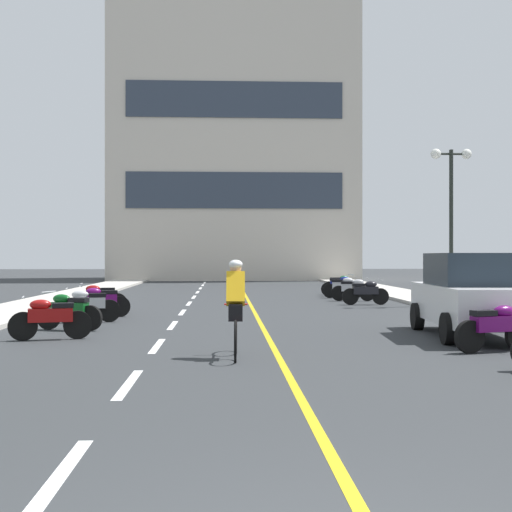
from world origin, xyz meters
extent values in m
plane|color=#2D3033|center=(0.00, 21.00, 0.00)|extent=(140.00, 140.00, 0.00)
cube|color=#B7B2A8|center=(-7.20, 24.00, 0.06)|extent=(2.40, 72.00, 0.12)
cube|color=#B7B2A8|center=(7.20, 24.00, 0.06)|extent=(2.40, 72.00, 0.12)
cube|color=silver|center=(-2.00, 2.00, 0.00)|extent=(0.14, 2.20, 0.01)
cube|color=silver|center=(-2.00, 6.00, 0.00)|extent=(0.14, 2.20, 0.01)
cube|color=silver|center=(-2.00, 10.00, 0.00)|extent=(0.14, 2.20, 0.01)
cube|color=silver|center=(-2.00, 14.00, 0.00)|extent=(0.14, 2.20, 0.01)
cube|color=silver|center=(-2.00, 18.00, 0.00)|extent=(0.14, 2.20, 0.01)
cube|color=silver|center=(-2.00, 22.00, 0.00)|extent=(0.14, 2.20, 0.01)
cube|color=silver|center=(-2.00, 26.00, 0.00)|extent=(0.14, 2.20, 0.01)
cube|color=silver|center=(-2.00, 30.00, 0.00)|extent=(0.14, 2.20, 0.01)
cube|color=silver|center=(-2.00, 34.00, 0.00)|extent=(0.14, 2.20, 0.01)
cube|color=silver|center=(-2.00, 38.00, 0.00)|extent=(0.14, 2.20, 0.01)
cube|color=silver|center=(-2.00, 42.00, 0.00)|extent=(0.14, 2.20, 0.01)
cube|color=silver|center=(-2.00, 46.00, 0.00)|extent=(0.14, 2.20, 0.01)
cube|color=gold|center=(0.25, 24.00, 0.00)|extent=(0.12, 66.00, 0.01)
cube|color=beige|center=(0.03, 49.50, 10.69)|extent=(18.19, 9.01, 21.37)
cube|color=#2D3847|center=(0.03, 44.95, 6.41)|extent=(15.28, 0.10, 2.56)
cube|color=#2D3847|center=(0.03, 44.95, 12.82)|extent=(15.28, 0.10, 2.56)
cylinder|color=black|center=(7.31, 20.42, 2.82)|extent=(0.14, 0.14, 5.40)
cylinder|color=black|center=(7.31, 20.42, 5.37)|extent=(1.10, 0.08, 0.08)
sphere|color=white|center=(6.76, 20.42, 5.37)|extent=(0.36, 0.36, 0.36)
sphere|color=white|center=(7.86, 20.42, 5.37)|extent=(0.36, 0.36, 0.36)
cylinder|color=black|center=(3.91, 12.71, 0.32)|extent=(0.26, 0.65, 0.64)
cylinder|color=black|center=(5.60, 12.60, 0.32)|extent=(0.26, 0.65, 0.64)
cylinder|color=black|center=(3.73, 9.91, 0.32)|extent=(0.26, 0.65, 0.64)
cube|color=silver|center=(4.67, 11.26, 0.72)|extent=(1.96, 4.30, 0.80)
cube|color=#1E2833|center=(4.67, 11.26, 1.47)|extent=(1.69, 2.29, 0.70)
cylinder|color=black|center=(3.72, 8.69, 0.30)|extent=(0.60, 0.27, 0.60)
cube|color=#590C59|center=(4.25, 8.85, 0.52)|extent=(0.94, 0.53, 0.28)
ellipsoid|color=#590C59|center=(4.44, 8.91, 0.74)|extent=(0.49, 0.36, 0.22)
cube|color=black|center=(4.01, 8.78, 0.72)|extent=(0.49, 0.36, 0.10)
cylinder|color=black|center=(-4.86, 10.94, 0.30)|extent=(0.61, 0.23, 0.60)
cylinder|color=black|center=(-3.79, 11.19, 0.30)|extent=(0.61, 0.23, 0.60)
cube|color=maroon|center=(-4.32, 11.07, 0.52)|extent=(0.94, 0.48, 0.28)
ellipsoid|color=maroon|center=(-4.52, 11.02, 0.74)|extent=(0.48, 0.33, 0.22)
cube|color=black|center=(-4.08, 11.12, 0.72)|extent=(0.48, 0.33, 0.10)
cylinder|color=silver|center=(-4.86, 10.94, 0.90)|extent=(0.17, 0.59, 0.03)
cylinder|color=black|center=(-4.89, 13.13, 0.30)|extent=(0.60, 0.28, 0.60)
cylinder|color=black|center=(-3.84, 12.80, 0.30)|extent=(0.60, 0.28, 0.60)
cube|color=#0C4C19|center=(-4.37, 12.96, 0.52)|extent=(0.94, 0.54, 0.28)
ellipsoid|color=#0C4C19|center=(-4.56, 13.02, 0.74)|extent=(0.49, 0.36, 0.22)
cube|color=black|center=(-4.13, 12.89, 0.72)|extent=(0.49, 0.36, 0.10)
cylinder|color=silver|center=(-4.89, 13.13, 0.90)|extent=(0.21, 0.58, 0.03)
cylinder|color=black|center=(-4.84, 14.76, 0.30)|extent=(0.61, 0.20, 0.60)
cylinder|color=black|center=(-3.75, 14.94, 0.30)|extent=(0.61, 0.20, 0.60)
cube|color=#B2B2B7|center=(-4.29, 14.85, 0.52)|extent=(0.93, 0.43, 0.28)
ellipsoid|color=#B2B2B7|center=(-4.49, 14.81, 0.74)|extent=(0.47, 0.31, 0.22)
cube|color=black|center=(-4.05, 14.89, 0.72)|extent=(0.47, 0.31, 0.10)
cylinder|color=silver|center=(-4.84, 14.76, 0.90)|extent=(0.13, 0.60, 0.03)
cylinder|color=black|center=(-4.76, 16.16, 0.30)|extent=(0.60, 0.28, 0.60)
cylinder|color=black|center=(-3.71, 16.49, 0.30)|extent=(0.60, 0.28, 0.60)
cube|color=#590C59|center=(-4.23, 16.33, 0.52)|extent=(0.94, 0.54, 0.28)
ellipsoid|color=#590C59|center=(-4.42, 16.27, 0.74)|extent=(0.49, 0.36, 0.22)
cube|color=black|center=(-3.99, 16.40, 0.72)|extent=(0.49, 0.36, 0.10)
cylinder|color=silver|center=(-4.76, 16.16, 0.90)|extent=(0.21, 0.58, 0.03)
cylinder|color=black|center=(-5.12, 18.02, 0.30)|extent=(0.61, 0.15, 0.60)
cylinder|color=black|center=(-4.03, 18.12, 0.30)|extent=(0.61, 0.15, 0.60)
cube|color=maroon|center=(-4.57, 18.07, 0.52)|extent=(0.92, 0.36, 0.28)
ellipsoid|color=maroon|center=(-4.77, 18.05, 0.74)|extent=(0.46, 0.28, 0.22)
cube|color=black|center=(-4.33, 18.09, 0.72)|extent=(0.46, 0.28, 0.10)
cylinder|color=silver|center=(-5.12, 18.02, 0.90)|extent=(0.08, 0.60, 0.03)
cylinder|color=black|center=(4.94, 21.08, 0.30)|extent=(0.60, 0.11, 0.60)
cylinder|color=black|center=(3.84, 21.05, 0.30)|extent=(0.60, 0.11, 0.60)
cube|color=black|center=(4.39, 21.07, 0.52)|extent=(0.91, 0.30, 0.28)
ellipsoid|color=black|center=(4.59, 21.07, 0.74)|extent=(0.44, 0.25, 0.22)
cube|color=black|center=(4.14, 21.06, 0.72)|extent=(0.44, 0.25, 0.10)
cylinder|color=silver|center=(4.94, 21.08, 0.90)|extent=(0.04, 0.60, 0.03)
cylinder|color=black|center=(4.88, 23.08, 0.30)|extent=(0.61, 0.19, 0.60)
cylinder|color=black|center=(3.79, 23.24, 0.30)|extent=(0.61, 0.19, 0.60)
cube|color=#B2B2B7|center=(4.33, 23.16, 0.52)|extent=(0.93, 0.41, 0.28)
ellipsoid|color=#B2B2B7|center=(4.53, 23.13, 0.74)|extent=(0.47, 0.30, 0.22)
cube|color=black|center=(4.09, 23.19, 0.72)|extent=(0.47, 0.30, 0.10)
cylinder|color=silver|center=(4.88, 23.08, 0.90)|extent=(0.12, 0.60, 0.03)
cylinder|color=black|center=(4.82, 25.00, 0.30)|extent=(0.61, 0.18, 0.60)
cylinder|color=black|center=(3.73, 25.15, 0.30)|extent=(0.61, 0.18, 0.60)
cube|color=#B2B2B7|center=(4.27, 25.07, 0.52)|extent=(0.93, 0.40, 0.28)
ellipsoid|color=#B2B2B7|center=(4.47, 25.05, 0.74)|extent=(0.47, 0.30, 0.22)
cube|color=black|center=(4.03, 25.11, 0.72)|extent=(0.47, 0.30, 0.10)
cylinder|color=silver|center=(4.82, 25.00, 0.90)|extent=(0.11, 0.60, 0.03)
cylinder|color=black|center=(4.96, 26.48, 0.30)|extent=(0.61, 0.18, 0.60)
cylinder|color=black|center=(3.87, 26.64, 0.30)|extent=(0.61, 0.18, 0.60)
cube|color=navy|center=(4.41, 26.56, 0.52)|extent=(0.93, 0.40, 0.28)
ellipsoid|color=navy|center=(4.61, 26.53, 0.74)|extent=(0.47, 0.30, 0.22)
cube|color=black|center=(4.17, 26.59, 0.72)|extent=(0.47, 0.30, 0.10)
cylinder|color=silver|center=(4.96, 26.48, 0.90)|extent=(0.11, 0.60, 0.03)
cylinder|color=black|center=(5.19, 28.17, 0.30)|extent=(0.61, 0.25, 0.60)
cylinder|color=black|center=(4.13, 27.88, 0.30)|extent=(0.61, 0.25, 0.60)
cube|color=#0C4C19|center=(4.66, 28.02, 0.52)|extent=(0.94, 0.51, 0.28)
ellipsoid|color=#0C4C19|center=(4.85, 28.07, 0.74)|extent=(0.49, 0.35, 0.22)
cube|color=black|center=(4.42, 27.96, 0.72)|extent=(0.49, 0.35, 0.10)
cylinder|color=silver|center=(5.19, 28.17, 0.90)|extent=(0.19, 0.59, 0.03)
torus|color=black|center=(-0.48, 8.92, 0.34)|extent=(0.06, 0.72, 0.72)
torus|color=black|center=(-0.51, 7.87, 0.34)|extent=(0.06, 0.72, 0.72)
cylinder|color=red|center=(-0.49, 8.37, 0.64)|extent=(0.06, 0.95, 0.04)
cube|color=black|center=(-0.50, 8.22, 0.86)|extent=(0.10, 0.20, 0.06)
cylinder|color=red|center=(-0.48, 8.82, 0.89)|extent=(0.42, 0.04, 0.03)
cube|color=black|center=(-0.50, 8.27, 0.79)|extent=(0.25, 0.37, 0.28)
cube|color=yellow|center=(-0.49, 8.42, 1.19)|extent=(0.33, 0.46, 0.61)
sphere|color=tan|center=(-0.49, 8.55, 1.54)|extent=(0.20, 0.20, 0.20)
ellipsoid|color=white|center=(-0.49, 8.55, 1.61)|extent=(0.24, 0.26, 0.16)
camera|label=1|loc=(-0.69, -3.47, 1.75)|focal=48.23mm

